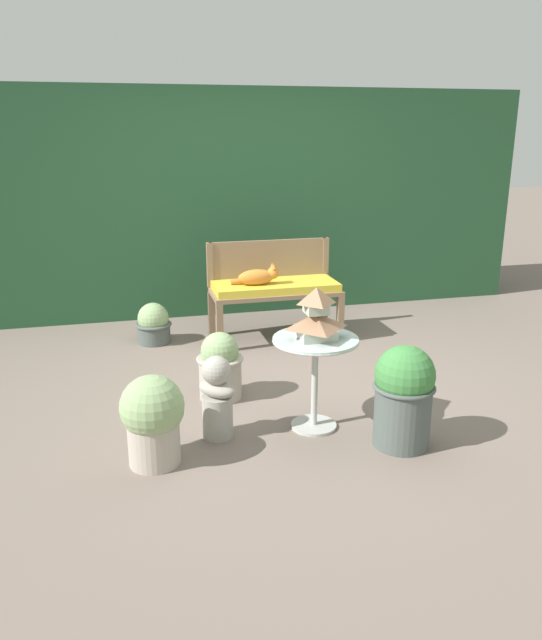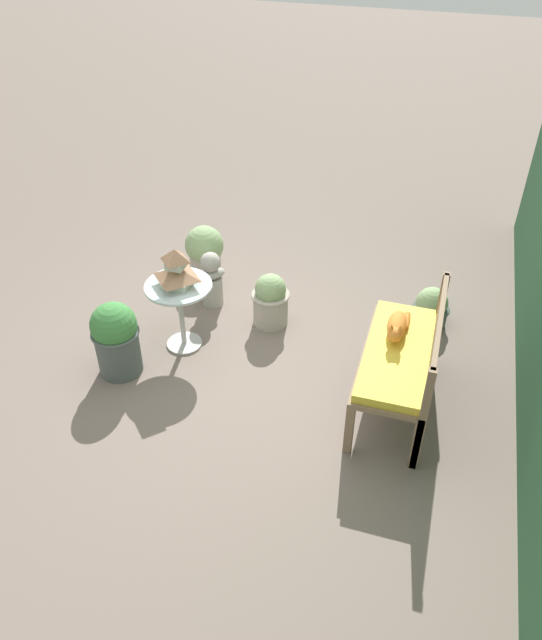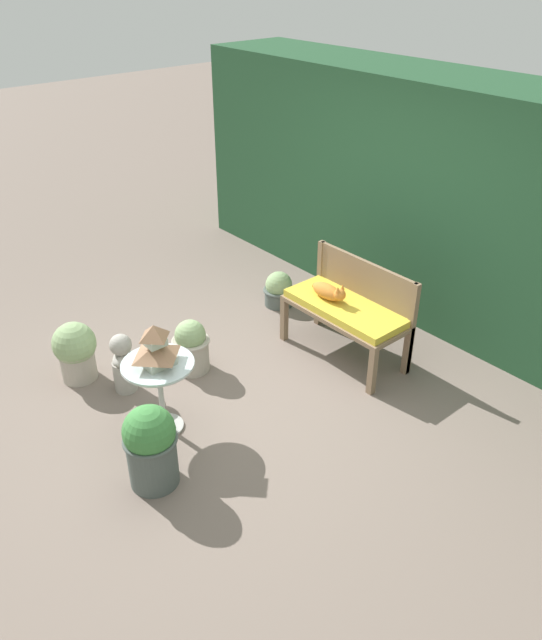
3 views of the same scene
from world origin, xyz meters
name	(u,v)px [view 1 (image 1 of 3)]	position (x,y,z in m)	size (l,w,h in m)	color
ground	(297,385)	(0.00, 0.00, 0.00)	(30.00, 30.00, 0.00)	#75665B
foliage_hedge_back	(232,199)	(0.00, 2.66, 1.19)	(6.40, 1.09, 2.37)	#234C2D
garden_bench	(275,291)	(0.12, 1.15, 0.48)	(1.22, 0.53, 0.57)	#7F664C
bench_backrest	(269,266)	(0.12, 1.40, 0.67)	(1.22, 0.06, 0.93)	#7F664C
cat	(258,277)	(-0.05, 1.10, 0.64)	(0.45, 0.16, 0.20)	orange
patio_table	(315,358)	(-0.09, -0.72, 0.50)	(0.57, 0.57, 0.64)	#B7B7B2
pagoda_birdhouse	(316,317)	(-0.09, -0.72, 0.79)	(0.31, 0.31, 0.34)	#B2BCA8
garden_bust	(217,397)	(-0.75, -0.70, 0.28)	(0.30, 0.30, 0.57)	#A39E93
potted_plant_bench_left	(220,366)	(-0.63, -0.08, 0.25)	(0.35, 0.35, 0.52)	#ADA393
potted_plant_path_edge	(153,418)	(-1.18, -0.94, 0.30)	(0.39, 0.39, 0.57)	#ADA393
potted_plant_bench_right	(154,324)	(-1.02, 1.33, 0.18)	(0.34, 0.34, 0.39)	#4C5651
potted_plant_hedge_corner	(404,395)	(0.38, -1.09, 0.35)	(0.40, 0.40, 0.67)	#4C5651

